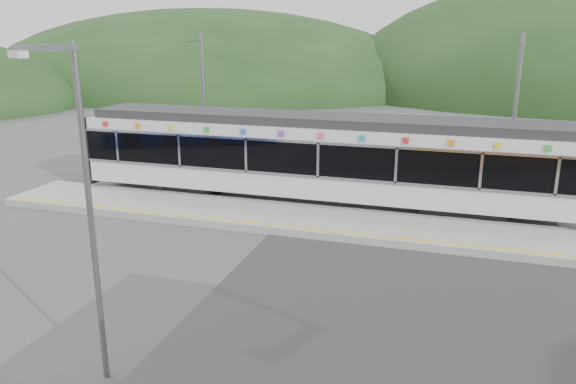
% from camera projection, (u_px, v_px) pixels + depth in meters
% --- Properties ---
extents(ground, '(120.00, 120.00, 0.00)m').
position_uv_depth(ground, '(289.00, 257.00, 18.15)').
color(ground, '#4C4C4F').
rests_on(ground, ground).
extents(hills, '(146.00, 149.00, 26.00)m').
position_uv_depth(hills, '(487.00, 224.00, 21.21)').
color(hills, '#1E3D19').
rests_on(hills, ground).
extents(platform, '(26.00, 3.20, 0.30)m').
position_uv_depth(platform, '(315.00, 221.00, 21.13)').
color(platform, '#9E9E99').
rests_on(platform, ground).
extents(yellow_line, '(26.00, 0.10, 0.01)m').
position_uv_depth(yellow_line, '(306.00, 228.00, 19.90)').
color(yellow_line, yellow).
rests_on(yellow_line, platform).
extents(train, '(20.44, 3.01, 3.74)m').
position_uv_depth(train, '(316.00, 156.00, 23.29)').
color(train, black).
rests_on(train, ground).
extents(catenary_mast_west, '(0.18, 1.80, 7.00)m').
position_uv_depth(catenary_mast_west, '(204.00, 104.00, 27.02)').
color(catenary_mast_west, slate).
rests_on(catenary_mast_west, ground).
extents(catenary_mast_east, '(0.18, 1.80, 7.00)m').
position_uv_depth(catenary_mast_east, '(514.00, 117.00, 22.98)').
color(catenary_mast_east, slate).
rests_on(catenary_mast_east, ground).
extents(lamp_post, '(0.50, 1.23, 6.85)m').
position_uv_depth(lamp_post, '(84.00, 193.00, 10.61)').
color(lamp_post, slate).
rests_on(lamp_post, ground).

